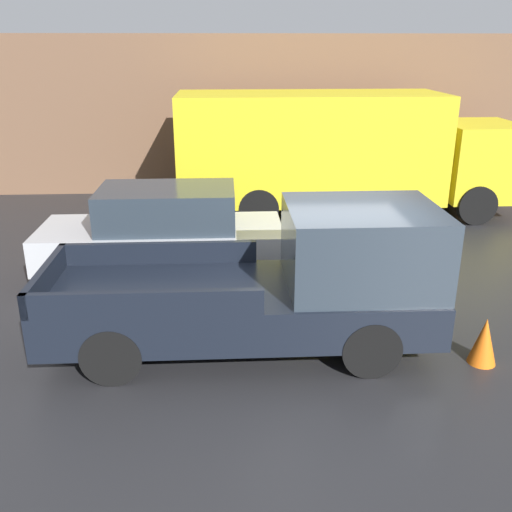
# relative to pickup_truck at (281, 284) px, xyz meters

# --- Properties ---
(ground_plane) EXTENTS (60.00, 60.00, 0.00)m
(ground_plane) POSITION_rel_pickup_truck_xyz_m (0.68, 0.23, -1.00)
(ground_plane) COLOR #232326
(building_wall) EXTENTS (28.00, 0.15, 4.54)m
(building_wall) POSITION_rel_pickup_truck_xyz_m (0.68, 9.58, 1.27)
(building_wall) COLOR brown
(building_wall) RESTS_ON ground
(pickup_truck) EXTENTS (5.60, 2.01, 2.14)m
(pickup_truck) POSITION_rel_pickup_truck_xyz_m (0.00, 0.00, 0.00)
(pickup_truck) COLOR black
(pickup_truck) RESTS_ON ground
(car) EXTENTS (4.63, 1.82, 1.74)m
(car) POSITION_rel_pickup_truck_xyz_m (-1.99, 2.94, -0.13)
(car) COLOR #B7BABF
(car) RESTS_ON ground
(delivery_truck) EXTENTS (8.73, 2.51, 3.12)m
(delivery_truck) POSITION_rel_pickup_truck_xyz_m (2.11, 6.99, 0.71)
(delivery_truck) COLOR gold
(delivery_truck) RESTS_ON ground
(newspaper_box) EXTENTS (0.45, 0.40, 1.15)m
(newspaper_box) POSITION_rel_pickup_truck_xyz_m (5.84, 9.26, -0.43)
(newspaper_box) COLOR red
(newspaper_box) RESTS_ON ground
(traffic_cone) EXTENTS (0.39, 0.39, 0.69)m
(traffic_cone) POSITION_rel_pickup_truck_xyz_m (2.82, -0.66, -0.65)
(traffic_cone) COLOR orange
(traffic_cone) RESTS_ON ground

